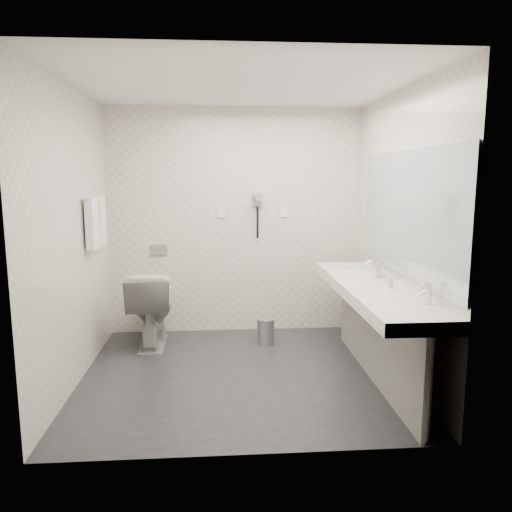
{
  "coord_description": "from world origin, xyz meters",
  "views": [
    {
      "loc": [
        -0.17,
        -4.19,
        1.76
      ],
      "look_at": [
        0.15,
        0.15,
        1.05
      ],
      "focal_mm": 34.45,
      "sensor_mm": 36.0,
      "label": 1
    }
  ],
  "objects": [
    {
      "name": "pedal_bin",
      "position": [
        0.3,
        0.78,
        0.13
      ],
      "size": [
        0.22,
        0.22,
        0.26
      ],
      "primitive_type": "cylinder",
      "rotation": [
        0.0,
        0.0,
        0.21
      ],
      "color": "#B2B5BA",
      "rests_on": "floor"
    },
    {
      "name": "toilet",
      "position": [
        -0.9,
        0.85,
        0.4
      ],
      "size": [
        0.47,
        0.8,
        0.8
      ],
      "primitive_type": "imported",
      "rotation": [
        0.0,
        0.0,
        3.16
      ],
      "color": "white",
      "rests_on": "floor"
    },
    {
      "name": "ceiling",
      "position": [
        0.0,
        0.0,
        2.5
      ],
      "size": [
        2.8,
        2.8,
        0.0
      ],
      "primitive_type": "plane",
      "rotation": [
        3.14,
        0.0,
        0.0
      ],
      "color": "white",
      "rests_on": "wall_back"
    },
    {
      "name": "wall_left",
      "position": [
        -1.4,
        0.0,
        1.25
      ],
      "size": [
        0.0,
        2.6,
        2.6
      ],
      "primitive_type": "plane",
      "rotation": [
        1.57,
        0.0,
        1.57
      ],
      "color": "silver",
      "rests_on": "floor"
    },
    {
      "name": "towel_near",
      "position": [
        -1.34,
        0.41,
        1.33
      ],
      "size": [
        0.07,
        0.24,
        0.48
      ],
      "primitive_type": "cube",
      "color": "white",
      "rests_on": "towel_rail"
    },
    {
      "name": "mirror",
      "position": [
        1.39,
        -0.2,
        1.45
      ],
      "size": [
        0.02,
        2.2,
        1.05
      ],
      "primitive_type": "cube",
      "color": "#B2BCC6",
      "rests_on": "wall_right"
    },
    {
      "name": "towel_rail",
      "position": [
        -1.35,
        0.55,
        1.55
      ],
      "size": [
        0.02,
        0.62,
        0.02
      ],
      "primitive_type": "cylinder",
      "rotation": [
        1.57,
        0.0,
        0.0
      ],
      "color": "silver",
      "rests_on": "wall_left"
    },
    {
      "name": "vanity_post_far",
      "position": [
        1.18,
        0.84,
        0.38
      ],
      "size": [
        0.06,
        0.06,
        0.75
      ],
      "primitive_type": "cylinder",
      "color": "silver",
      "rests_on": "floor"
    },
    {
      "name": "dryer_cord",
      "position": [
        0.25,
        1.26,
        1.25
      ],
      "size": [
        0.02,
        0.02,
        0.35
      ],
      "primitive_type": "cylinder",
      "color": "black",
      "rests_on": "dryer_cradle"
    },
    {
      "name": "floor",
      "position": [
        0.0,
        0.0,
        0.0
      ],
      "size": [
        2.8,
        2.8,
        0.0
      ],
      "primitive_type": "plane",
      "color": "#232328",
      "rests_on": "ground"
    },
    {
      "name": "basin_far",
      "position": [
        1.12,
        0.45,
        0.83
      ],
      "size": [
        0.4,
        0.31,
        0.05
      ],
      "primitive_type": "ellipsoid",
      "color": "white",
      "rests_on": "vanity_counter"
    },
    {
      "name": "vanity_counter",
      "position": [
        1.12,
        -0.2,
        0.8
      ],
      "size": [
        0.55,
        2.2,
        0.1
      ],
      "primitive_type": "cube",
      "color": "white",
      "rests_on": "floor"
    },
    {
      "name": "faucet_near",
      "position": [
        1.32,
        -0.85,
        0.92
      ],
      "size": [
        0.04,
        0.04,
        0.15
      ],
      "primitive_type": "cylinder",
      "color": "silver",
      "rests_on": "vanity_counter"
    },
    {
      "name": "soap_bottle_a",
      "position": [
        1.26,
        -0.18,
        0.9
      ],
      "size": [
        0.06,
        0.06,
        0.1
      ],
      "primitive_type": "imported",
      "rotation": [
        0.0,
        0.0,
        0.75
      ],
      "color": "beige",
      "rests_on": "vanity_counter"
    },
    {
      "name": "soap_bottle_c",
      "position": [
        1.22,
        -0.34,
        0.9
      ],
      "size": [
        0.05,
        0.05,
        0.11
      ],
      "primitive_type": "imported",
      "rotation": [
        0.0,
        0.0,
        0.23
      ],
      "color": "beige",
      "rests_on": "vanity_counter"
    },
    {
      "name": "flush_plate",
      "position": [
        -0.85,
        1.29,
        0.95
      ],
      "size": [
        0.18,
        0.02,
        0.12
      ],
      "primitive_type": "cube",
      "color": "#B2B5BA",
      "rests_on": "wall_back"
    },
    {
      "name": "glass_left",
      "position": [
        1.26,
        0.05,
        0.91
      ],
      "size": [
        0.07,
        0.07,
        0.12
      ],
      "primitive_type": "cylinder",
      "rotation": [
        0.0,
        0.0,
        -0.09
      ],
      "color": "silver",
      "rests_on": "vanity_counter"
    },
    {
      "name": "vanity_panel",
      "position": [
        1.15,
        -0.2,
        0.38
      ],
      "size": [
        0.03,
        2.15,
        0.75
      ],
      "primitive_type": "cube",
      "color": "gray",
      "rests_on": "floor"
    },
    {
      "name": "dryer_cradle",
      "position": [
        0.25,
        1.27,
        1.5
      ],
      "size": [
        0.1,
        0.04,
        0.14
      ],
      "primitive_type": "cube",
      "color": "gray",
      "rests_on": "wall_back"
    },
    {
      "name": "wall_right",
      "position": [
        1.4,
        0.0,
        1.25
      ],
      "size": [
        0.0,
        2.6,
        2.6
      ],
      "primitive_type": "plane",
      "rotation": [
        1.57,
        0.0,
        -1.57
      ],
      "color": "silver",
      "rests_on": "floor"
    },
    {
      "name": "dryer_barrel",
      "position": [
        0.25,
        1.2,
        1.53
      ],
      "size": [
        0.08,
        0.14,
        0.08
      ],
      "primitive_type": "cylinder",
      "rotation": [
        1.57,
        0.0,
        0.0
      ],
      "color": "gray",
      "rests_on": "dryer_cradle"
    },
    {
      "name": "towel_far",
      "position": [
        -1.34,
        0.69,
        1.33
      ],
      "size": [
        0.07,
        0.24,
        0.48
      ],
      "primitive_type": "cube",
      "color": "white",
      "rests_on": "towel_rail"
    },
    {
      "name": "basin_near",
      "position": [
        1.12,
        -0.85,
        0.83
      ],
      "size": [
        0.4,
        0.31,
        0.05
      ],
      "primitive_type": "ellipsoid",
      "color": "white",
      "rests_on": "vanity_counter"
    },
    {
      "name": "wall_front",
      "position": [
        0.0,
        -1.3,
        1.25
      ],
      "size": [
        2.8,
        0.0,
        2.8
      ],
      "primitive_type": "plane",
      "rotation": [
        -1.57,
        0.0,
        0.0
      ],
      "color": "silver",
      "rests_on": "floor"
    },
    {
      "name": "wall_back",
      "position": [
        0.0,
        1.3,
        1.25
      ],
      "size": [
        2.8,
        0.0,
        2.8
      ],
      "primitive_type": "plane",
      "rotation": [
        1.57,
        0.0,
        0.0
      ],
      "color": "silver",
      "rests_on": "floor"
    },
    {
      "name": "faucet_far",
      "position": [
        1.32,
        0.45,
        0.92
      ],
      "size": [
        0.04,
        0.04,
        0.15
      ],
      "primitive_type": "cylinder",
      "color": "silver",
      "rests_on": "vanity_counter"
    },
    {
      "name": "bin_lid",
      "position": [
        0.3,
        0.78,
        0.27
      ],
      "size": [
        0.19,
        0.19,
        0.02
      ],
      "primitive_type": "cylinder",
      "color": "#B2B5BA",
      "rests_on": "pedal_bin"
    },
    {
      "name": "glass_right",
      "position": [
        1.31,
        0.15,
        0.91
      ],
      "size": [
        0.07,
        0.07,
        0.12
      ],
      "primitive_type": "cylinder",
      "rotation": [
        0.0,
        0.0,
        -0.06
      ],
      "color": "silver",
      "rests_on": "vanity_counter"
    },
    {
      "name": "switch_plate_a",
      "position": [
        -0.15,
        1.29,
        1.35
      ],
      "size": [
        0.09,
        0.02,
        0.09
      ],
      "primitive_type": "cube",
      "color": "white",
      "rests_on": "wall_back"
    },
    {
      "name": "vanity_post_near",
      "position": [
        1.18,
        -1.24,
        0.38
      ],
      "size": [
        0.06,
        0.06,
        0.75
      ],
      "primitive_type": "cylinder",
      "color": "silver",
      "rests_on": "floor"
    },
    {
      "name": "switch_plate_b",
      "position": [
        0.55,
        1.29,
        1.35
      ],
      "size": [
        0.09,
        0.02,
        0.09
      ],
      "primitive_type": "cube",
      "color": "white",
      "rests_on": "wall_back"
    }
  ]
}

